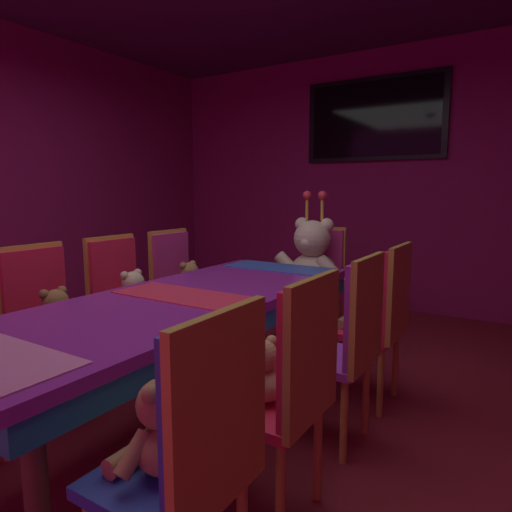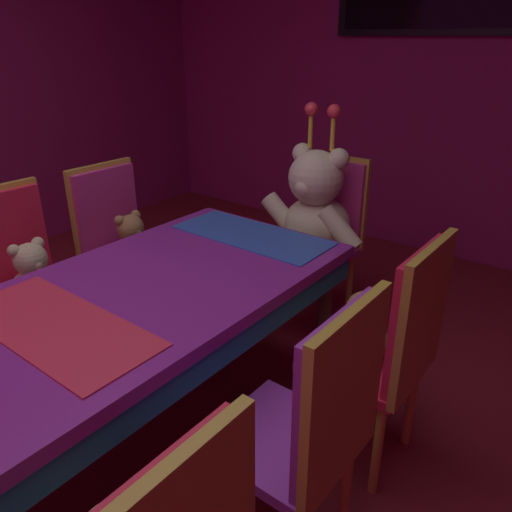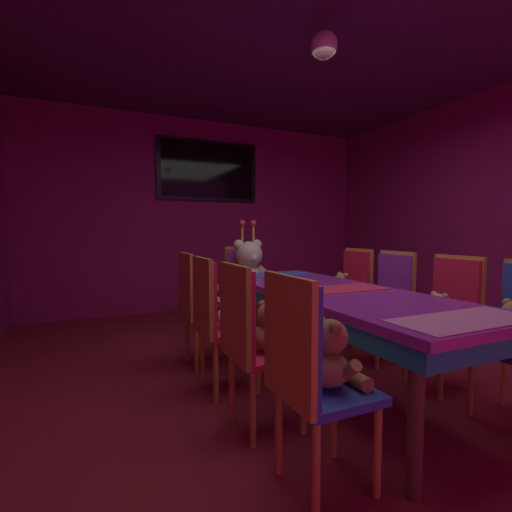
{
  "view_description": "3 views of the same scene",
  "coord_description": "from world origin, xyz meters",
  "px_view_note": "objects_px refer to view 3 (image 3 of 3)",
  "views": [
    {
      "loc": [
        1.57,
        -1.77,
        1.29
      ],
      "look_at": [
        -0.14,
        0.95,
        0.83
      ],
      "focal_mm": 31.56,
      "sensor_mm": 36.0,
      "label": 1
    },
    {
      "loc": [
        1.37,
        -0.7,
        1.61
      ],
      "look_at": [
        0.24,
        0.76,
        0.79
      ],
      "focal_mm": 34.95,
      "sensor_mm": 36.0,
      "label": 2
    },
    {
      "loc": [
        -1.66,
        -2.22,
        1.18
      ],
      "look_at": [
        -0.2,
        0.97,
        0.93
      ],
      "focal_mm": 26.08,
      "sensor_mm": 36.0,
      "label": 3
    }
  ],
  "objects_px": {
    "throne_chair": "(244,280)",
    "teddy_left_3": "(211,298)",
    "chair_left_0": "(304,362)",
    "teddy_left_2": "(232,310)",
    "chair_left_1": "(247,331)",
    "banquet_table": "(335,301)",
    "chair_right_2": "(390,294)",
    "teddy_right_3": "(341,289)",
    "teddy_left_0": "(331,358)",
    "king_teddy_bear": "(249,270)",
    "wall_tv": "(208,171)",
    "chair_left_2": "(213,311)",
    "teddy_left_1": "(270,330)",
    "chair_left_3": "(195,298)",
    "pendant_light": "(324,45)",
    "chair_right_3": "(352,286)",
    "teddy_right_1": "(437,312)",
    "chair_right_1": "(451,307)"
  },
  "relations": [
    {
      "from": "throne_chair",
      "to": "teddy_left_3",
      "type": "bearing_deg",
      "value": -37.23
    },
    {
      "from": "chair_left_0",
      "to": "teddy_left_2",
      "type": "relative_size",
      "value": 3.04
    },
    {
      "from": "chair_left_1",
      "to": "teddy_left_2",
      "type": "xyz_separation_m",
      "value": [
        0.13,
        0.59,
        -0.01
      ]
    },
    {
      "from": "banquet_table",
      "to": "chair_right_2",
      "type": "distance_m",
      "value": 0.88
    },
    {
      "from": "throne_chair",
      "to": "teddy_right_3",
      "type": "bearing_deg",
      "value": 36.93
    },
    {
      "from": "teddy_left_0",
      "to": "king_teddy_bear",
      "type": "height_order",
      "value": "king_teddy_bear"
    },
    {
      "from": "teddy_left_3",
      "to": "teddy_right_3",
      "type": "xyz_separation_m",
      "value": [
        1.38,
        -0.02,
        -0.0
      ]
    },
    {
      "from": "banquet_table",
      "to": "wall_tv",
      "type": "distance_m",
      "value": 3.41
    },
    {
      "from": "teddy_right_3",
      "to": "king_teddy_bear",
      "type": "xyz_separation_m",
      "value": [
        -0.69,
        0.75,
        0.14
      ]
    },
    {
      "from": "chair_left_2",
      "to": "teddy_left_1",
      "type": "bearing_deg",
      "value": -74.83
    },
    {
      "from": "chair_left_0",
      "to": "teddy_left_0",
      "type": "height_order",
      "value": "chair_left_0"
    },
    {
      "from": "teddy_left_0",
      "to": "chair_left_3",
      "type": "height_order",
      "value": "chair_left_3"
    },
    {
      "from": "chair_left_1",
      "to": "throne_chair",
      "type": "relative_size",
      "value": 1.0
    },
    {
      "from": "chair_left_1",
      "to": "pendant_light",
      "type": "xyz_separation_m",
      "value": [
        0.82,
        0.46,
        1.95
      ]
    },
    {
      "from": "chair_left_0",
      "to": "teddy_left_1",
      "type": "bearing_deg",
      "value": 78.11
    },
    {
      "from": "teddy_left_0",
      "to": "wall_tv",
      "type": "relative_size",
      "value": 0.23
    },
    {
      "from": "king_teddy_bear",
      "to": "chair_left_3",
      "type": "bearing_deg",
      "value": -48.47
    },
    {
      "from": "chair_left_0",
      "to": "chair_left_3",
      "type": "bearing_deg",
      "value": 90.67
    },
    {
      "from": "chair_left_2",
      "to": "chair_right_2",
      "type": "bearing_deg",
      "value": -0.06
    },
    {
      "from": "teddy_left_1",
      "to": "king_teddy_bear",
      "type": "xyz_separation_m",
      "value": [
        0.69,
        1.88,
        0.14
      ]
    },
    {
      "from": "teddy_left_1",
      "to": "teddy_right_3",
      "type": "relative_size",
      "value": 1.03
    },
    {
      "from": "throne_chair",
      "to": "teddy_left_1",
      "type": "bearing_deg",
      "value": -18.57
    },
    {
      "from": "pendant_light",
      "to": "teddy_left_1",
      "type": "bearing_deg",
      "value": -146.02
    },
    {
      "from": "throne_chair",
      "to": "chair_right_3",
      "type": "bearing_deg",
      "value": 42.24
    },
    {
      "from": "teddy_left_0",
      "to": "chair_left_2",
      "type": "distance_m",
      "value": 1.17
    },
    {
      "from": "teddy_left_1",
      "to": "teddy_right_1",
      "type": "bearing_deg",
      "value": -1.33
    },
    {
      "from": "chair_right_1",
      "to": "throne_chair",
      "type": "height_order",
      "value": "same"
    },
    {
      "from": "chair_left_1",
      "to": "king_teddy_bear",
      "type": "height_order",
      "value": "king_teddy_bear"
    },
    {
      "from": "chair_left_2",
      "to": "chair_right_1",
      "type": "bearing_deg",
      "value": -20.32
    },
    {
      "from": "teddy_left_0",
      "to": "chair_right_2",
      "type": "xyz_separation_m",
      "value": [
        1.49,
        1.16,
        -0.0
      ]
    },
    {
      "from": "teddy_right_1",
      "to": "teddy_right_3",
      "type": "distance_m",
      "value": 1.16
    },
    {
      "from": "chair_left_3",
      "to": "teddy_left_3",
      "type": "height_order",
      "value": "chair_left_3"
    },
    {
      "from": "chair_left_3",
      "to": "teddy_right_3",
      "type": "height_order",
      "value": "chair_left_3"
    },
    {
      "from": "chair_right_2",
      "to": "wall_tv",
      "type": "xyz_separation_m",
      "value": [
        -0.82,
        2.81,
        1.45
      ]
    },
    {
      "from": "chair_right_3",
      "to": "chair_right_1",
      "type": "bearing_deg",
      "value": 89.38
    },
    {
      "from": "chair_left_3",
      "to": "throne_chair",
      "type": "bearing_deg",
      "value": 47.38
    },
    {
      "from": "chair_left_1",
      "to": "king_teddy_bear",
      "type": "xyz_separation_m",
      "value": [
        0.83,
        1.88,
        0.13
      ]
    },
    {
      "from": "chair_left_2",
      "to": "wall_tv",
      "type": "relative_size",
      "value": 0.66
    },
    {
      "from": "chair_left_1",
      "to": "chair_right_2",
      "type": "distance_m",
      "value": 1.76
    },
    {
      "from": "chair_left_3",
      "to": "teddy_left_3",
      "type": "xyz_separation_m",
      "value": [
        0.14,
        0.0,
        -0.01
      ]
    },
    {
      "from": "chair_left_3",
      "to": "teddy_right_3",
      "type": "distance_m",
      "value": 1.52
    },
    {
      "from": "chair_left_2",
      "to": "chair_right_2",
      "type": "xyz_separation_m",
      "value": [
        1.67,
        -0.0,
        0.0
      ]
    },
    {
      "from": "teddy_right_1",
      "to": "chair_right_2",
      "type": "distance_m",
      "value": 0.63
    },
    {
      "from": "banquet_table",
      "to": "chair_right_2",
      "type": "relative_size",
      "value": 2.47
    },
    {
      "from": "pendant_light",
      "to": "teddy_left_0",
      "type": "bearing_deg",
      "value": -122.27
    },
    {
      "from": "wall_tv",
      "to": "teddy_left_0",
      "type": "bearing_deg",
      "value": -99.47
    },
    {
      "from": "teddy_left_3",
      "to": "teddy_right_1",
      "type": "distance_m",
      "value": 1.8
    },
    {
      "from": "chair_left_3",
      "to": "wall_tv",
      "type": "distance_m",
      "value": 2.8
    },
    {
      "from": "throne_chair",
      "to": "chair_left_1",
      "type": "bearing_deg",
      "value": -22.13
    },
    {
      "from": "chair_left_2",
      "to": "king_teddy_bear",
      "type": "height_order",
      "value": "king_teddy_bear"
    }
  ]
}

